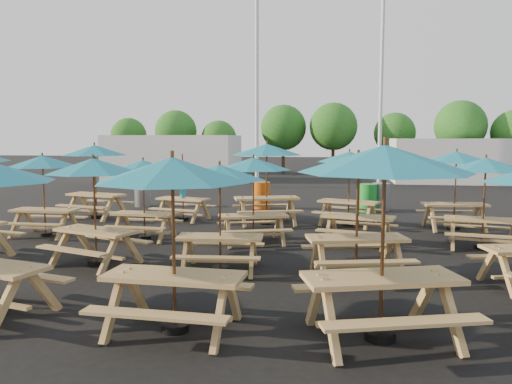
% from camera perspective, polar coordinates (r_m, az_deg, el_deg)
% --- Properties ---
extents(ground, '(120.00, 120.00, 0.00)m').
position_cam_1_polar(ground, '(12.63, -1.10, -5.68)').
color(ground, black).
rests_on(ground, ground).
extents(picnic_unit_2, '(1.88, 1.88, 2.16)m').
position_cam_1_polar(picnic_unit_2, '(14.27, -23.20, 2.72)').
color(picnic_unit_2, tan).
rests_on(picnic_unit_2, ground).
extents(picnic_unit_3, '(2.50, 2.50, 2.41)m').
position_cam_1_polar(picnic_unit_3, '(16.92, -17.96, 4.08)').
color(picnic_unit_3, tan).
rests_on(picnic_unit_3, ground).
extents(picnic_unit_5, '(2.44, 2.44, 2.21)m').
position_cam_1_polar(picnic_unit_5, '(10.55, -18.08, 2.14)').
color(picnic_unit_5, tan).
rests_on(picnic_unit_5, ground).
extents(picnic_unit_6, '(1.89, 1.89, 2.06)m').
position_cam_1_polar(picnic_unit_6, '(13.03, -12.76, 2.40)').
color(picnic_unit_6, tan).
rests_on(picnic_unit_6, ground).
extents(picnic_unit_7, '(1.95, 1.80, 2.11)m').
position_cam_1_polar(picnic_unit_7, '(15.97, -8.35, -0.12)').
color(picnic_unit_7, tan).
rests_on(picnic_unit_7, ground).
extents(picnic_unit_8, '(2.14, 2.14, 2.36)m').
position_cam_1_polar(picnic_unit_8, '(6.59, -9.52, 1.30)').
color(picnic_unit_8, tan).
rests_on(picnic_unit_8, ground).
extents(picnic_unit_9, '(1.98, 1.98, 2.11)m').
position_cam_1_polar(picnic_unit_9, '(9.59, -4.17, 1.51)').
color(picnic_unit_9, tan).
rests_on(picnic_unit_9, ground).
extents(picnic_unit_10, '(2.36, 2.36, 2.14)m').
position_cam_1_polar(picnic_unit_10, '(12.18, -0.30, 2.65)').
color(picnic_unit_10, tan).
rests_on(picnic_unit_10, ground).
extents(picnic_unit_11, '(2.67, 2.67, 2.45)m').
position_cam_1_polar(picnic_unit_11, '(15.00, 1.23, 4.32)').
color(picnic_unit_11, tan).
rests_on(picnic_unit_11, ground).
extents(picnic_unit_12, '(2.74, 2.74, 2.53)m').
position_cam_1_polar(picnic_unit_12, '(6.41, 14.48, 2.33)').
color(picnic_unit_12, tan).
rests_on(picnic_unit_12, ground).
extents(picnic_unit_13, '(2.43, 2.43, 2.32)m').
position_cam_1_polar(picnic_unit_13, '(9.29, 11.59, 2.39)').
color(picnic_unit_13, tan).
rests_on(picnic_unit_13, ground).
extents(picnic_unit_14, '(2.30, 2.30, 2.19)m').
position_cam_1_polar(picnic_unit_14, '(12.21, 11.73, 2.70)').
color(picnic_unit_14, tan).
rests_on(picnic_unit_14, ground).
extents(picnic_unit_15, '(2.46, 2.46, 2.23)m').
position_cam_1_polar(picnic_unit_15, '(14.98, 10.62, 3.46)').
color(picnic_unit_15, tan).
rests_on(picnic_unit_15, ground).
extents(picnic_unit_18, '(2.18, 2.18, 2.16)m').
position_cam_1_polar(picnic_unit_18, '(12.72, 24.76, 2.32)').
color(picnic_unit_18, tan).
rests_on(picnic_unit_18, ground).
extents(picnic_unit_19, '(2.14, 2.14, 2.25)m').
position_cam_1_polar(picnic_unit_19, '(15.15, 21.92, 3.22)').
color(picnic_unit_19, tan).
rests_on(picnic_unit_19, ground).
extents(waste_bin_0, '(0.62, 0.62, 0.99)m').
position_cam_1_polar(waste_bin_0, '(19.60, -12.83, -0.16)').
color(waste_bin_0, gray).
rests_on(waste_bin_0, ground).
extents(waste_bin_1, '(0.62, 0.62, 0.99)m').
position_cam_1_polar(waste_bin_1, '(18.47, 0.66, -0.38)').
color(waste_bin_1, '#CB4E0B').
rests_on(waste_bin_1, ground).
extents(waste_bin_2, '(0.62, 0.62, 0.99)m').
position_cam_1_polar(waste_bin_2, '(18.11, 12.67, -0.66)').
color(waste_bin_2, '#1A922B').
rests_on(waste_bin_2, ground).
extents(waste_bin_3, '(0.62, 0.62, 0.99)m').
position_cam_1_polar(waste_bin_3, '(18.55, 14.08, -0.54)').
color(waste_bin_3, gray).
rests_on(waste_bin_3, ground).
extents(mast_0, '(0.20, 0.20, 12.00)m').
position_cam_1_polar(mast_0, '(26.73, 0.10, 13.44)').
color(mast_0, silver).
rests_on(mast_0, ground).
extents(mast_1, '(0.20, 0.20, 12.00)m').
position_cam_1_polar(mast_1, '(28.46, 14.15, 12.81)').
color(mast_1, silver).
rests_on(mast_1, ground).
extents(event_tent_0, '(8.00, 4.00, 2.80)m').
position_cam_1_polar(event_tent_0, '(31.88, -9.47, 3.89)').
color(event_tent_0, silver).
rests_on(event_tent_0, ground).
extents(event_tent_1, '(7.00, 4.00, 2.60)m').
position_cam_1_polar(event_tent_1, '(31.92, 21.56, 3.37)').
color(event_tent_1, silver).
rests_on(event_tent_1, ground).
extents(tree_0, '(2.80, 2.80, 4.24)m').
position_cam_1_polar(tree_0, '(40.81, -14.35, 6.25)').
color(tree_0, '#382314').
rests_on(tree_0, ground).
extents(tree_1, '(3.11, 3.11, 4.72)m').
position_cam_1_polar(tree_1, '(38.01, -9.15, 6.87)').
color(tree_1, '#382314').
rests_on(tree_1, ground).
extents(tree_2, '(2.59, 2.59, 3.93)m').
position_cam_1_polar(tree_2, '(36.84, -4.27, 6.14)').
color(tree_2, '#382314').
rests_on(tree_2, ground).
extents(tree_3, '(3.36, 3.36, 5.09)m').
position_cam_1_polar(tree_3, '(37.10, 3.15, 7.35)').
color(tree_3, '#382314').
rests_on(tree_3, ground).
extents(tree_4, '(3.41, 3.41, 5.17)m').
position_cam_1_polar(tree_4, '(36.43, 8.84, 7.40)').
color(tree_4, '#382314').
rests_on(tree_4, ground).
extents(tree_5, '(2.94, 2.94, 4.45)m').
position_cam_1_polar(tree_5, '(37.06, 15.57, 6.47)').
color(tree_5, '#382314').
rests_on(tree_5, ground).
extents(tree_6, '(3.38, 3.38, 5.13)m').
position_cam_1_polar(tree_6, '(35.97, 22.31, 6.99)').
color(tree_6, '#382314').
rests_on(tree_6, ground).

